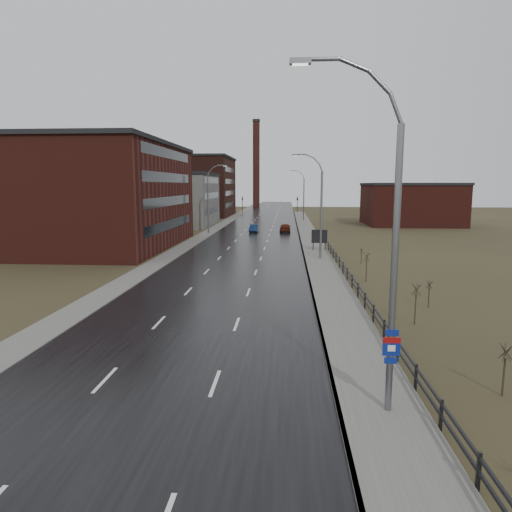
# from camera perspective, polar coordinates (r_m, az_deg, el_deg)

# --- Properties ---
(ground) EXTENTS (320.00, 320.00, 0.00)m
(ground) POSITION_cam_1_polar(r_m,az_deg,el_deg) (16.47, -15.99, -20.75)
(ground) COLOR #2D2819
(ground) RESTS_ON ground
(road) EXTENTS (14.00, 300.00, 0.06)m
(road) POSITION_cam_1_polar(r_m,az_deg,el_deg) (74.03, -0.09, 2.63)
(road) COLOR black
(road) RESTS_ON ground
(sidewalk_right) EXTENTS (3.20, 180.00, 0.18)m
(sidewalk_right) POSITION_cam_1_polar(r_m,az_deg,el_deg) (49.18, 7.88, -0.55)
(sidewalk_right) COLOR #595651
(sidewalk_right) RESTS_ON ground
(curb_right) EXTENTS (0.16, 180.00, 0.18)m
(curb_right) POSITION_cam_1_polar(r_m,az_deg,el_deg) (49.10, 6.11, -0.53)
(curb_right) COLOR slate
(curb_right) RESTS_ON ground
(sidewalk_left) EXTENTS (2.40, 260.00, 0.12)m
(sidewalk_left) POSITION_cam_1_polar(r_m,az_deg,el_deg) (75.05, -6.36, 2.68)
(sidewalk_left) COLOR #595651
(sidewalk_left) RESTS_ON ground
(warehouse_near) EXTENTS (22.44, 28.56, 13.50)m
(warehouse_near) POSITION_cam_1_polar(r_m,az_deg,el_deg) (64.02, -20.35, 7.15)
(warehouse_near) COLOR #471914
(warehouse_near) RESTS_ON ground
(warehouse_mid) EXTENTS (16.32, 20.40, 10.50)m
(warehouse_mid) POSITION_cam_1_polar(r_m,az_deg,el_deg) (94.34, -10.36, 7.01)
(warehouse_mid) COLOR slate
(warehouse_mid) RESTS_ON ground
(warehouse_far) EXTENTS (26.52, 24.48, 15.50)m
(warehouse_far) POSITION_cam_1_polar(r_m,az_deg,el_deg) (124.64, -9.23, 8.60)
(warehouse_far) COLOR #331611
(warehouse_far) RESTS_ON ground
(building_right) EXTENTS (18.36, 16.32, 8.50)m
(building_right) POSITION_cam_1_polar(r_m,az_deg,el_deg) (98.74, 18.79, 6.18)
(building_right) COLOR #471914
(building_right) RESTS_ON ground
(smokestack) EXTENTS (2.70, 2.70, 30.70)m
(smokestack) POSITION_cam_1_polar(r_m,az_deg,el_deg) (163.96, 0.03, 11.45)
(smokestack) COLOR #331611
(smokestack) RESTS_ON ground
(streetlight_main) EXTENTS (3.91, 0.29, 12.11)m
(streetlight_main) POSITION_cam_1_polar(r_m,az_deg,el_deg) (15.88, 15.88, 1.33)
(streetlight_main) COLOR slate
(streetlight_main) RESTS_ON ground
(streetlight_right_mid) EXTENTS (3.36, 0.28, 11.35)m
(streetlight_right_mid) POSITION_cam_1_polar(r_m,az_deg,el_deg) (49.57, 7.83, 6.21)
(streetlight_right_mid) COLOR slate
(streetlight_right_mid) RESTS_ON ground
(streetlight_left) EXTENTS (3.36, 0.28, 11.35)m
(streetlight_left) POSITION_cam_1_polar(r_m,az_deg,el_deg) (76.53, -5.79, 7.15)
(streetlight_left) COLOR slate
(streetlight_left) RESTS_ON ground
(streetlight_right_far) EXTENTS (3.36, 0.28, 11.35)m
(streetlight_right_far) POSITION_cam_1_polar(r_m,az_deg,el_deg) (103.49, 5.83, 7.58)
(streetlight_right_far) COLOR slate
(streetlight_right_far) RESTS_ON ground
(guardrail) EXTENTS (0.10, 53.05, 1.10)m
(guardrail) POSITION_cam_1_polar(r_m,az_deg,el_deg) (32.96, 12.81, -4.23)
(guardrail) COLOR black
(guardrail) RESTS_ON ground
(shrub_b) EXTENTS (0.50, 0.52, 2.07)m
(shrub_b) POSITION_cam_1_polar(r_m,az_deg,el_deg) (20.32, 28.62, -12.26)
(shrub_b) COLOR #382D23
(shrub_b) RESTS_ON ground
(shrub_c) EXTENTS (0.58, 0.61, 2.45)m
(shrub_c) POSITION_cam_1_polar(r_m,az_deg,el_deg) (28.10, 19.33, -5.54)
(shrub_c) COLOR #382D23
(shrub_c) RESTS_ON ground
(shrub_d) EXTENTS (0.44, 0.46, 1.83)m
(shrub_d) POSITION_cam_1_polar(r_m,az_deg,el_deg) (32.29, 20.81, -4.39)
(shrub_d) COLOR #382D23
(shrub_d) RESTS_ON ground
(shrub_e) EXTENTS (0.59, 0.62, 2.49)m
(shrub_e) POSITION_cam_1_polar(r_m,az_deg,el_deg) (39.27, 13.64, -1.26)
(shrub_e) COLOR #382D23
(shrub_e) RESTS_ON ground
(shrub_f) EXTENTS (0.38, 0.40, 1.58)m
(shrub_f) POSITION_cam_1_polar(r_m,az_deg,el_deg) (48.50, 13.03, 0.07)
(shrub_f) COLOR #382D23
(shrub_f) RESTS_ON ground
(billboard) EXTENTS (1.92, 0.17, 2.69)m
(billboard) POSITION_cam_1_polar(r_m,az_deg,el_deg) (56.21, 7.92, 2.36)
(billboard) COLOR black
(billboard) RESTS_ON ground
(traffic_light_left) EXTENTS (0.58, 2.73, 5.30)m
(traffic_light_left) POSITION_cam_1_polar(r_m,az_deg,el_deg) (134.10, -1.71, 7.37)
(traffic_light_left) COLOR black
(traffic_light_left) RESTS_ON ground
(traffic_light_right) EXTENTS (0.58, 2.73, 5.30)m
(traffic_light_right) POSITION_cam_1_polar(r_m,az_deg,el_deg) (133.49, 5.19, 7.33)
(traffic_light_right) COLOR black
(traffic_light_right) RESTS_ON ground
(car_near) EXTENTS (1.49, 4.11, 1.35)m
(car_near) POSITION_cam_1_polar(r_m,az_deg,el_deg) (77.85, -0.25, 3.41)
(car_near) COLOR #0D2041
(car_near) RESTS_ON ground
(car_far) EXTENTS (1.89, 4.60, 1.56)m
(car_far) POSITION_cam_1_polar(r_m,az_deg,el_deg) (78.54, 3.67, 3.52)
(car_far) COLOR #4A190C
(car_far) RESTS_ON ground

